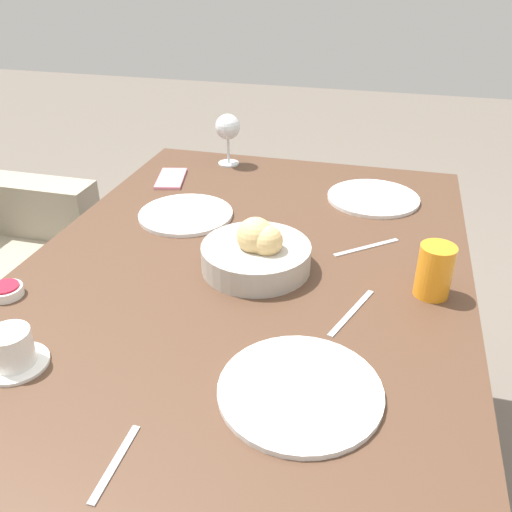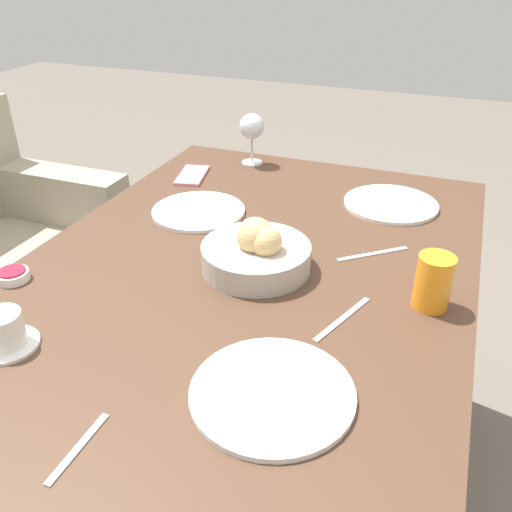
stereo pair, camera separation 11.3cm
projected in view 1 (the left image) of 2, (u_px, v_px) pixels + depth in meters
name	position (u px, v px, depth m)	size (l,w,h in m)	color
ground_plane	(249.00, 493.00, 1.55)	(10.00, 10.00, 0.00)	#6B6056
dining_table	(247.00, 302.00, 1.21)	(1.31, 0.94, 0.77)	#4C3323
bread_basket	(257.00, 253.00, 1.13)	(0.23, 0.23, 0.12)	#B2ADA3
plate_near_left	(300.00, 390.00, 0.83)	(0.25, 0.25, 0.01)	white
plate_near_right	(373.00, 198.00, 1.45)	(0.24, 0.24, 0.01)	white
plate_far_center	(186.00, 214.00, 1.36)	(0.24, 0.24, 0.01)	white
juice_glass	(435.00, 271.00, 1.04)	(0.07, 0.07, 0.11)	orange
wine_glass	(228.00, 129.00, 1.63)	(0.08, 0.08, 0.16)	silver
coffee_cup	(12.00, 350.00, 0.87)	(0.11, 0.11, 0.07)	white
jam_bowl_berry	(6.00, 291.00, 1.05)	(0.07, 0.07, 0.02)	white
fork_silver	(352.00, 312.00, 1.01)	(0.17, 0.07, 0.00)	#B7B7BC
knife_silver	(367.00, 247.00, 1.22)	(0.12, 0.14, 0.00)	#B7B7BC
spoon_coffee	(115.00, 463.00, 0.72)	(0.13, 0.01, 0.00)	#B7B7BC
cell_phone	(171.00, 178.00, 1.57)	(0.16, 0.11, 0.01)	pink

